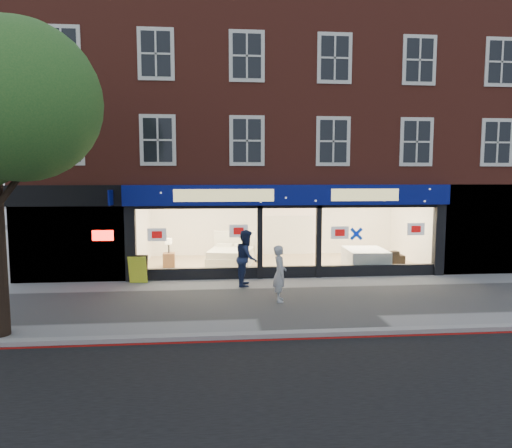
{
  "coord_description": "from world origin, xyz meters",
  "views": [
    {
      "loc": [
        -2.61,
        -12.73,
        3.59
      ],
      "look_at": [
        -1.23,
        2.5,
        1.99
      ],
      "focal_mm": 32.0,
      "sensor_mm": 36.0,
      "label": 1
    }
  ],
  "objects": [
    {
      "name": "mattress_stack",
      "position": [
        3.1,
        4.0,
        0.46
      ],
      "size": [
        1.54,
        1.91,
        0.73
      ],
      "rotation": [
        0.0,
        0.0,
        -0.05
      ],
      "color": "silver",
      "rests_on": "showroom_floor"
    },
    {
      "name": "kerb_line",
      "position": [
        0.0,
        -3.1,
        0.01
      ],
      "size": [
        60.0,
        0.1,
        0.01
      ],
      "primitive_type": "cube",
      "color": "#8C0A07",
      "rests_on": "ground"
    },
    {
      "name": "showroom_floor",
      "position": [
        0.0,
        5.25,
        0.05
      ],
      "size": [
        11.0,
        4.5,
        0.1
      ],
      "primitive_type": "cube",
      "color": "tan",
      "rests_on": "ground"
    },
    {
      "name": "sofa",
      "position": [
        3.7,
        4.5,
        0.4
      ],
      "size": [
        2.08,
        0.82,
        0.61
      ],
      "primitive_type": "imported",
      "rotation": [
        0.0,
        0.0,
        3.14
      ],
      "color": "black",
      "rests_on": "showroom_floor"
    },
    {
      "name": "building",
      "position": [
        -0.02,
        6.93,
        6.67
      ],
      "size": [
        19.0,
        8.26,
        10.3
      ],
      "color": "maroon",
      "rests_on": "ground"
    },
    {
      "name": "display_bed",
      "position": [
        -1.97,
        5.42,
        0.43
      ],
      "size": [
        2.11,
        2.4,
        1.19
      ],
      "rotation": [
        0.0,
        0.0,
        -0.2
      ],
      "color": "white",
      "rests_on": "showroom_floor"
    },
    {
      "name": "pedestrian_grey",
      "position": [
        -0.77,
        0.05,
        0.81
      ],
      "size": [
        0.43,
        0.62,
        1.62
      ],
      "primitive_type": "imported",
      "rotation": [
        0.0,
        0.0,
        1.5
      ],
      "color": "#B3B5BC",
      "rests_on": "ground"
    },
    {
      "name": "bedside_table",
      "position": [
        -4.4,
        4.85,
        0.38
      ],
      "size": [
        0.47,
        0.47,
        0.55
      ],
      "primitive_type": "cube",
      "rotation": [
        0.0,
        0.0,
        0.05
      ],
      "color": "brown",
      "rests_on": "showroom_floor"
    },
    {
      "name": "kerb_stone",
      "position": [
        0.0,
        -2.9,
        0.06
      ],
      "size": [
        60.0,
        0.25,
        0.12
      ],
      "primitive_type": "cube",
      "color": "gray",
      "rests_on": "ground"
    },
    {
      "name": "a_board",
      "position": [
        -5.21,
        2.7,
        0.47
      ],
      "size": [
        0.65,
        0.45,
        0.94
      ],
      "primitive_type": "cube",
      "rotation": [
        0.0,
        0.0,
        -0.09
      ],
      "color": "yellow",
      "rests_on": "ground"
    },
    {
      "name": "pedestrian_blue",
      "position": [
        -1.59,
        2.03,
        0.92
      ],
      "size": [
        0.81,
        0.98,
        1.85
      ],
      "primitive_type": "imported",
      "rotation": [
        0.0,
        0.0,
        1.44
      ],
      "color": "#1B274D",
      "rests_on": "ground"
    },
    {
      "name": "ground",
      "position": [
        0.0,
        0.0,
        0.0
      ],
      "size": [
        120.0,
        120.0,
        0.0
      ],
      "primitive_type": "plane",
      "color": "gray",
      "rests_on": "ground"
    }
  ]
}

